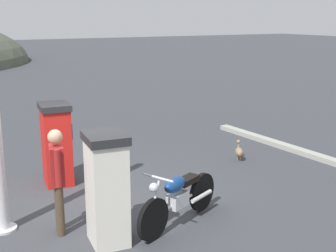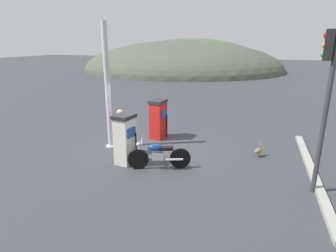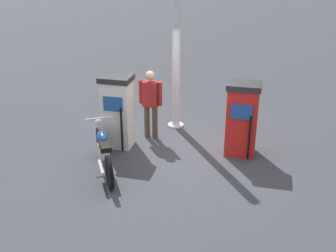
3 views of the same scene
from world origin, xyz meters
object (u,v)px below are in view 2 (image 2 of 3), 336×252
fuel_pump_far (158,119)px  motorcycle_near_pump (158,155)px  fuel_pump_near (125,139)px  wandering_duck (258,151)px  canopy_support_pole (108,90)px  attendant_person (121,129)px  roadside_traffic_light (326,87)px

fuel_pump_far → motorcycle_near_pump: size_ratio=0.88×
fuel_pump_near → wandering_duck: 4.64m
fuel_pump_near → canopy_support_pole: 2.21m
fuel_pump_far → wandering_duck: (4.06, -0.58, -0.61)m
attendant_person → roadside_traffic_light: (6.12, -0.43, 1.89)m
attendant_person → wandering_duck: attendant_person is taller
motorcycle_near_pump → canopy_support_pole: (-2.49, 1.15, 1.75)m
canopy_support_pole → roadside_traffic_light: bearing=-7.7°
fuel_pump_far → attendant_person: attendant_person is taller
fuel_pump_near → attendant_person: size_ratio=1.01×
roadside_traffic_light → motorcycle_near_pump: bearing=-177.1°
fuel_pump_near → motorcycle_near_pump: bearing=-0.3°
attendant_person → fuel_pump_far: bearing=75.5°
motorcycle_near_pump → attendant_person: 1.91m
motorcycle_near_pump → fuel_pump_near: bearing=179.7°
fuel_pump_near → fuel_pump_far: fuel_pump_near is taller
fuel_pump_far → wandering_duck: fuel_pump_far is taller
motorcycle_near_pump → canopy_support_pole: 3.25m
wandering_duck → canopy_support_pole: 5.82m
fuel_pump_far → attendant_person: size_ratio=0.99×
wandering_duck → roadside_traffic_light: (1.51, -1.94, 2.61)m
fuel_pump_near → wandering_duck: fuel_pump_near is taller
fuel_pump_far → motorcycle_near_pump: bearing=-66.6°
attendant_person → wandering_duck: size_ratio=3.62×
motorcycle_near_pump → wandering_duck: motorcycle_near_pump is taller
attendant_person → motorcycle_near_pump: bearing=-20.7°
wandering_duck → attendant_person: bearing=-161.8°
canopy_support_pole → fuel_pump_far: bearing=50.7°
fuel_pump_near → roadside_traffic_light: bearing=2.2°
fuel_pump_far → canopy_support_pole: canopy_support_pole is taller
fuel_pump_near → motorcycle_near_pump: (1.18, -0.01, -0.38)m
fuel_pump_near → fuel_pump_far: size_ratio=1.02×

